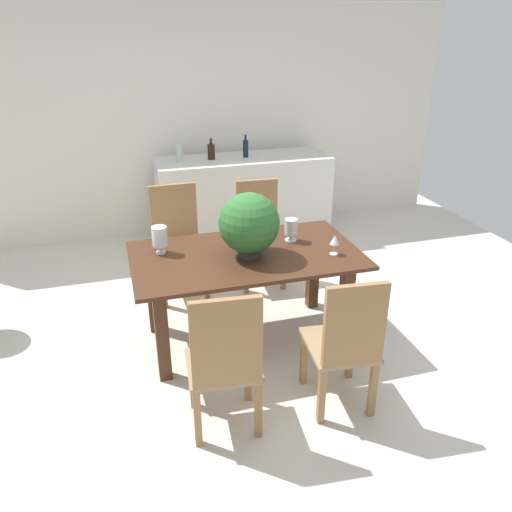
# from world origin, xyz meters

# --- Properties ---
(ground_plane) EXTENTS (7.04, 7.04, 0.00)m
(ground_plane) POSITION_xyz_m (0.00, 0.00, 0.00)
(ground_plane) COLOR silver
(back_wall) EXTENTS (6.40, 0.10, 2.60)m
(back_wall) POSITION_xyz_m (0.00, 2.60, 1.30)
(back_wall) COLOR silver
(back_wall) RESTS_ON ground
(dining_table) EXTENTS (1.74, 0.99, 0.76)m
(dining_table) POSITION_xyz_m (0.00, 0.03, 0.63)
(dining_table) COLOR #422616
(dining_table) RESTS_ON ground
(chair_near_left) EXTENTS (0.48, 0.46, 1.02)m
(chair_near_left) POSITION_xyz_m (-0.40, -0.97, 0.55)
(chair_near_left) COLOR olive
(chair_near_left) RESTS_ON ground
(chair_far_left) EXTENTS (0.49, 0.48, 1.03)m
(chair_far_left) POSITION_xyz_m (-0.40, 1.03, 0.56)
(chair_far_left) COLOR olive
(chair_far_left) RESTS_ON ground
(chair_far_right) EXTENTS (0.46, 0.43, 1.01)m
(chair_far_right) POSITION_xyz_m (0.40, 1.02, 0.55)
(chair_far_right) COLOR olive
(chair_far_right) RESTS_ON ground
(chair_near_right) EXTENTS (0.46, 0.52, 1.00)m
(chair_near_right) POSITION_xyz_m (0.38, -0.98, 0.54)
(chair_near_right) COLOR olive
(chair_near_right) RESTS_ON ground
(flower_centerpiece) EXTENTS (0.46, 0.46, 0.49)m
(flower_centerpiece) POSITION_xyz_m (0.02, -0.02, 1.02)
(flower_centerpiece) COLOR #333338
(flower_centerpiece) RESTS_ON dining_table
(crystal_vase_left) EXTENTS (0.12, 0.12, 0.22)m
(crystal_vase_left) POSITION_xyz_m (-0.62, 0.22, 0.90)
(crystal_vase_left) COLOR silver
(crystal_vase_left) RESTS_ON dining_table
(crystal_vase_center_near) EXTENTS (0.11, 0.11, 0.19)m
(crystal_vase_center_near) POSITION_xyz_m (0.42, 0.17, 0.88)
(crystal_vase_center_near) COLOR silver
(crystal_vase_center_near) RESTS_ON dining_table
(wine_glass) EXTENTS (0.07, 0.07, 0.16)m
(wine_glass) POSITION_xyz_m (0.64, -0.17, 0.88)
(wine_glass) COLOR silver
(wine_glass) RESTS_ON dining_table
(kitchen_counter) EXTENTS (1.97, 0.65, 0.98)m
(kitchen_counter) POSITION_xyz_m (0.53, 2.08, 0.49)
(kitchen_counter) COLOR silver
(kitchen_counter) RESTS_ON ground
(wine_bottle_green) EXTENTS (0.08, 0.08, 0.23)m
(wine_bottle_green) POSITION_xyz_m (0.18, 2.12, 1.07)
(wine_bottle_green) COLOR black
(wine_bottle_green) RESTS_ON kitchen_counter
(wine_bottle_tall) EXTENTS (0.07, 0.07, 0.26)m
(wine_bottle_tall) POSITION_xyz_m (-0.18, 2.08, 1.09)
(wine_bottle_tall) COLOR #B2BFB7
(wine_bottle_tall) RESTS_ON kitchen_counter
(wine_bottle_dark) EXTENTS (0.06, 0.06, 0.25)m
(wine_bottle_dark) POSITION_xyz_m (0.57, 2.11, 1.08)
(wine_bottle_dark) COLOR #0F1E38
(wine_bottle_dark) RESTS_ON kitchen_counter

